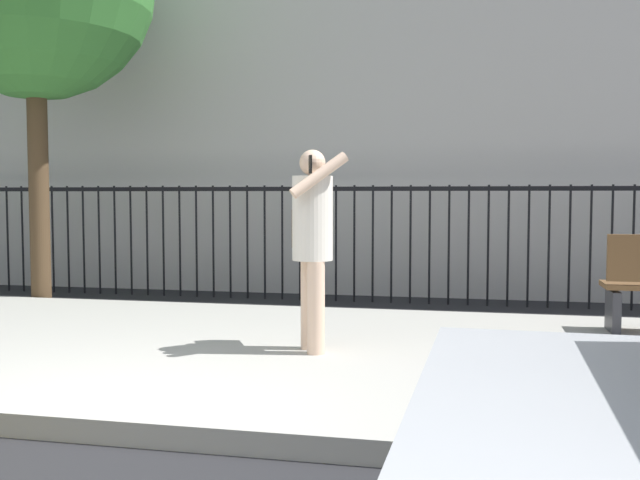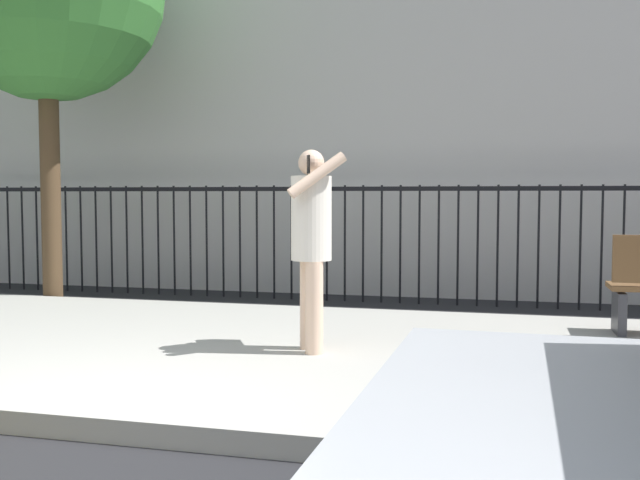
{
  "view_description": "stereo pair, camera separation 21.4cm",
  "coord_description": "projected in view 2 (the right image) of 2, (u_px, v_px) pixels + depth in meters",
  "views": [
    {
      "loc": [
        2.22,
        -3.74,
        1.47
      ],
      "look_at": [
        0.91,
        2.37,
        1.07
      ],
      "focal_mm": 40.11,
      "sensor_mm": 36.0,
      "label": 1
    },
    {
      "loc": [
        2.43,
        -3.69,
        1.47
      ],
      "look_at": [
        0.91,
        2.37,
        1.07
      ],
      "focal_mm": 40.11,
      "sensor_mm": 36.0,
      "label": 2
    }
  ],
  "objects": [
    {
      "name": "ground_plane",
      "position": [
        75.0,
        441.0,
        4.25
      ],
      "size": [
        60.0,
        60.0,
        0.0
      ],
      "primitive_type": "plane",
      "color": "black"
    },
    {
      "name": "sidewalk",
      "position": [
        216.0,
        351.0,
        6.38
      ],
      "size": [
        28.0,
        4.4,
        0.15
      ],
      "primitive_type": "cube",
      "color": "#9E9B93",
      "rests_on": "ground"
    },
    {
      "name": "iron_fence",
      "position": [
        318.0,
        227.0,
        9.9
      ],
      "size": [
        12.03,
        0.04,
        1.6
      ],
      "color": "black",
      "rests_on": "ground"
    },
    {
      "name": "pedestrian_on_phone",
      "position": [
        311.0,
        235.0,
        5.99
      ],
      "size": [
        0.59,
        0.72,
        1.69
      ],
      "color": "beige",
      "rests_on": "sidewalk"
    }
  ]
}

